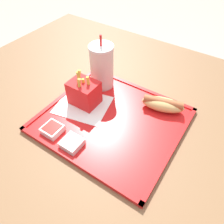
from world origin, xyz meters
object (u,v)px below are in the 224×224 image
at_px(sauce_cup_mayo, 72,143).
at_px(soda_cup, 102,66).
at_px(fries_carton, 84,93).
at_px(sauce_cup_ketchup, 52,129).
at_px(hot_dog_far, 163,104).

bearing_deg(sauce_cup_mayo, soda_cup, 107.89).
height_order(soda_cup, sauce_cup_mayo, soda_cup).
bearing_deg(sauce_cup_mayo, fries_carton, 116.71).
distance_m(fries_carton, sauce_cup_mayo, 0.17).
bearing_deg(soda_cup, sauce_cup_ketchup, -88.60).
bearing_deg(hot_dog_far, soda_cup, -178.96).
height_order(soda_cup, hot_dog_far, soda_cup).
distance_m(hot_dog_far, sauce_cup_ketchup, 0.34).
height_order(hot_dog_far, fries_carton, fries_carton).
xyz_separation_m(hot_dog_far, sauce_cup_ketchup, (-0.22, -0.26, -0.01)).
xyz_separation_m(sauce_cup_mayo, sauce_cup_ketchup, (-0.08, 0.01, 0.00)).
height_order(sauce_cup_mayo, sauce_cup_ketchup, same).
bearing_deg(sauce_cup_ketchup, soda_cup, 91.40).
relative_size(soda_cup, hot_dog_far, 1.33).
relative_size(soda_cup, fries_carton, 1.52).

